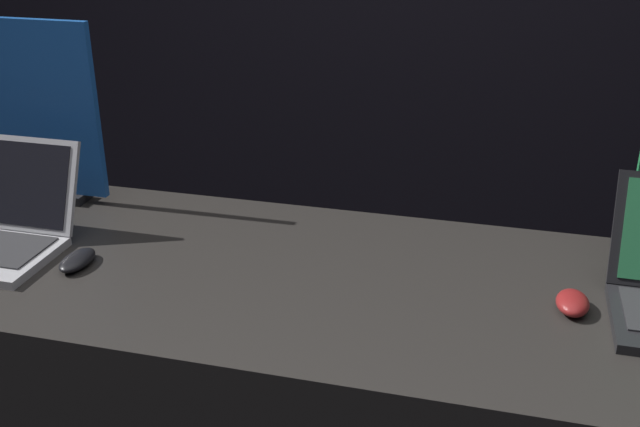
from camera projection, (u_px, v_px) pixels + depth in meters
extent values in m
cube|color=#B7B7BC|center=(8.00, 182.00, 1.79)|extent=(0.36, 0.10, 0.21)
cube|color=black|center=(6.00, 182.00, 1.78)|extent=(0.32, 0.08, 0.18)
ellipsoid|color=black|center=(77.00, 260.00, 1.66)|extent=(0.06, 0.11, 0.03)
cube|color=black|center=(59.00, 195.00, 2.01)|extent=(0.16, 0.07, 0.02)
cube|color=#1E59B2|center=(46.00, 109.00, 1.91)|extent=(0.29, 0.02, 0.45)
ellipsoid|color=maroon|center=(573.00, 303.00, 1.49)|extent=(0.06, 0.10, 0.04)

